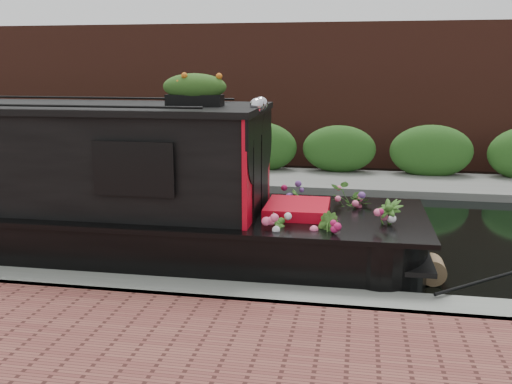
# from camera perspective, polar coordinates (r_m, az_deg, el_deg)

# --- Properties ---
(ground) EXTENTS (80.00, 80.00, 0.00)m
(ground) POSITION_cam_1_polar(r_m,az_deg,el_deg) (10.24, -4.39, -3.64)
(ground) COLOR black
(ground) RESTS_ON ground
(near_bank_coping) EXTENTS (40.00, 0.60, 0.50)m
(near_bank_coping) POSITION_cam_1_polar(r_m,az_deg,el_deg) (7.28, -11.10, -10.77)
(near_bank_coping) COLOR slate
(near_bank_coping) RESTS_ON ground
(far_bank_path) EXTENTS (40.00, 2.40, 0.34)m
(far_bank_path) POSITION_cam_1_polar(r_m,az_deg,el_deg) (14.22, -0.10, 1.02)
(far_bank_path) COLOR slate
(far_bank_path) RESTS_ON ground
(far_hedge) EXTENTS (40.00, 1.10, 2.80)m
(far_hedge) POSITION_cam_1_polar(r_m,az_deg,el_deg) (15.09, 0.52, 1.70)
(far_hedge) COLOR #28571D
(far_hedge) RESTS_ON ground
(far_brick_wall) EXTENTS (40.00, 1.00, 8.00)m
(far_brick_wall) POSITION_cam_1_polar(r_m,az_deg,el_deg) (17.13, 1.73, 3.01)
(far_brick_wall) COLOR #50251B
(far_brick_wall) RESTS_ON ground
(rope_fender) EXTENTS (0.35, 0.39, 0.35)m
(rope_fender) POSITION_cam_1_polar(r_m,az_deg,el_deg) (8.08, 17.19, -7.41)
(rope_fender) COLOR brown
(rope_fender) RESTS_ON ground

